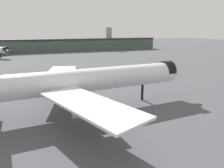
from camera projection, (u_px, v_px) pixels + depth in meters
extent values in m
plane|color=#4C4F54|center=(92.00, 110.00, 56.77)|extent=(900.00, 900.00, 0.00)
cylinder|color=white|center=(86.00, 80.00, 55.59)|extent=(57.53, 7.31, 6.42)
cone|color=white|center=(169.00, 72.00, 66.86)|extent=(7.16, 6.40, 6.29)
cylinder|color=black|center=(166.00, 71.00, 66.24)|extent=(2.99, 6.53, 6.48)
cube|color=white|center=(60.00, 73.00, 68.29)|extent=(16.39, 27.41, 0.51)
cylinder|color=#B7BAC1|center=(66.00, 81.00, 66.64)|extent=(8.10, 3.66, 3.53)
cube|color=white|center=(89.00, 104.00, 39.80)|extent=(17.06, 27.43, 0.51)
cylinder|color=#B7BAC1|center=(91.00, 108.00, 43.62)|extent=(8.10, 3.66, 3.53)
cylinder|color=black|center=(142.00, 92.00, 64.29)|extent=(0.77, 0.77, 5.14)
cylinder|color=black|center=(74.00, 98.00, 58.92)|extent=(0.77, 0.77, 5.14)
cylinder|color=black|center=(80.00, 105.00, 52.97)|extent=(0.77, 0.77, 5.14)
cone|color=silver|center=(7.00, 50.00, 157.91)|extent=(7.47, 7.45, 4.97)
cylinder|color=black|center=(6.00, 50.00, 158.16)|extent=(5.19, 5.28, 5.12)
cylinder|color=black|center=(1.00, 56.00, 161.72)|extent=(0.61, 0.61, 4.06)
cube|color=#475651|center=(55.00, 46.00, 215.68)|extent=(232.63, 28.90, 12.04)
cube|color=#232628|center=(54.00, 39.00, 213.98)|extent=(232.72, 30.78, 1.20)
cylinder|color=#939399|center=(109.00, 39.00, 235.00)|extent=(6.78, 6.78, 25.39)
cone|color=#F2600C|center=(113.00, 79.00, 91.59)|extent=(0.55, 0.55, 0.68)
cone|color=#F2600C|center=(44.00, 81.00, 87.10)|extent=(0.61, 0.61, 0.77)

